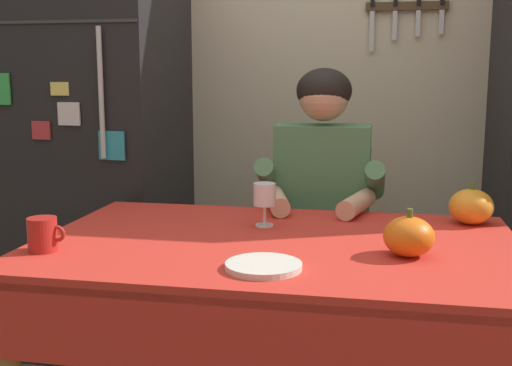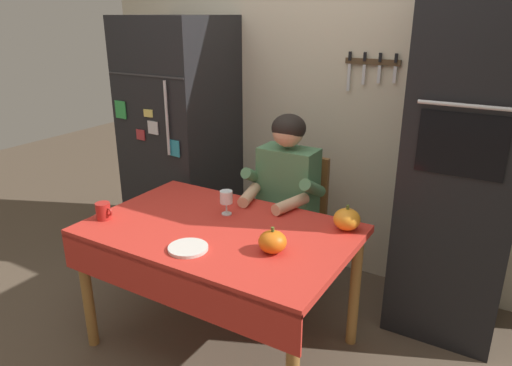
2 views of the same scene
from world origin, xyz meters
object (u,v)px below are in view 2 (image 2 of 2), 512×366
Objects in this scene: wall_oven at (466,159)px; pumpkin_medium at (272,242)px; refrigerator at (182,140)px; seated_person at (283,196)px; dining_table at (217,243)px; wine_glass at (226,198)px; chair_behind_person at (295,219)px; serving_tray at (188,248)px; coffee_mug at (103,211)px; pumpkin_large at (347,219)px.

wall_oven is 1.23m from pumpkin_medium.
refrigerator is 1.63m from pumpkin_medium.
wall_oven is 1.69× the size of seated_person.
wine_glass reaches higher than dining_table.
refrigerator is 1.10m from chair_behind_person.
serving_tray is (-1.04, -1.18, -0.30)m from wall_oven.
wall_oven is at bearing 48.63° from serving_tray.
seated_person is 1.07m from coffee_mug.
seated_person is 0.57m from pumpkin_large.
dining_table is 12.95× the size of coffee_mug.
seated_person is 8.81× the size of pumpkin_large.
pumpkin_large is (0.59, 0.35, 0.14)m from dining_table.
coffee_mug is at bearing -124.42° from chair_behind_person.
dining_table is at bearing 19.03° from coffee_mug.
dining_table is 0.27m from serving_tray.
wall_oven is at bearing 34.30° from coffee_mug.
pumpkin_medium is 0.41m from serving_tray.
refrigerator is 13.23× the size of pumpkin_medium.
pumpkin_medium is at bearing -66.15° from seated_person.
chair_behind_person is 8.60× the size of coffee_mug.
serving_tray is (0.96, -1.14, -0.15)m from refrigerator.
seated_person is 0.86m from serving_tray.
serving_tray is (0.62, -0.04, -0.04)m from coffee_mug.
pumpkin_medium is at bearing 8.29° from coffee_mug.
pumpkin_large is at bearing 46.54° from serving_tray.
pumpkin_large is (1.20, 0.56, 0.01)m from coffee_mug.
wall_oven is 19.43× the size of coffee_mug.
wall_oven is 15.44× the size of pumpkin_medium.
serving_tray is at bearing -87.28° from dining_table.
wine_glass is 0.72× the size of serving_tray.
refrigerator reaches higher than pumpkin_medium.
dining_table is at bearing -97.12° from seated_person.
wine_glass is (-0.14, -0.60, 0.33)m from chair_behind_person.
chair_behind_person is 0.70m from wine_glass.
wine_glass is 0.99× the size of pumpkin_large.
refrigerator reaches higher than serving_tray.
pumpkin_large is 0.84m from serving_tray.
wall_oven is (2.00, 0.04, 0.15)m from refrigerator.
seated_person is at bearing -90.00° from chair_behind_person.
refrigerator reaches higher than pumpkin_large.
chair_behind_person reaches higher than pumpkin_large.
dining_table is at bearing -138.69° from wall_oven.
refrigerator is at bearing 174.96° from chair_behind_person.
chair_behind_person is at bearing 55.58° from coffee_mug.
seated_person reaches higher than pumpkin_medium.
wall_oven reaches higher than dining_table.
wall_oven is at bearing 18.12° from seated_person.
dining_table is 0.61m from seated_person.
coffee_mug is 0.77× the size of wine_glass.
dining_table is 0.40m from pumpkin_medium.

